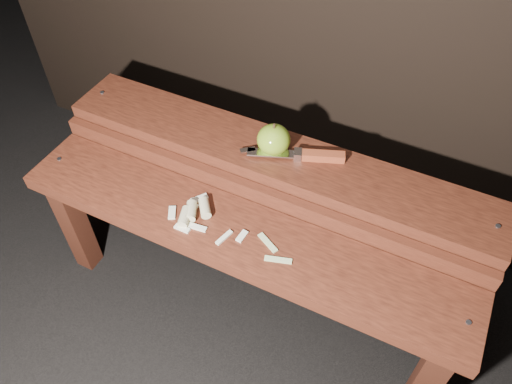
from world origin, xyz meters
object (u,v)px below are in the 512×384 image
at_px(bench_front_tier, 235,249).
at_px(bench_rear_tier, 273,175).
at_px(knife, 310,155).
at_px(apple, 274,139).

relative_size(bench_front_tier, bench_rear_tier, 1.00).
bearing_deg(knife, apple, -171.22).
relative_size(bench_rear_tier, knife, 4.62).
xyz_separation_m(bench_front_tier, apple, (-0.00, 0.23, 0.19)).
height_order(bench_front_tier, apple, apple).
bearing_deg(apple, knife, 8.78).
bearing_deg(apple, bench_front_tier, -88.98).
relative_size(bench_front_tier, knife, 4.62).
xyz_separation_m(bench_rear_tier, knife, (0.09, 0.02, 0.10)).
distance_m(bench_rear_tier, apple, 0.13).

